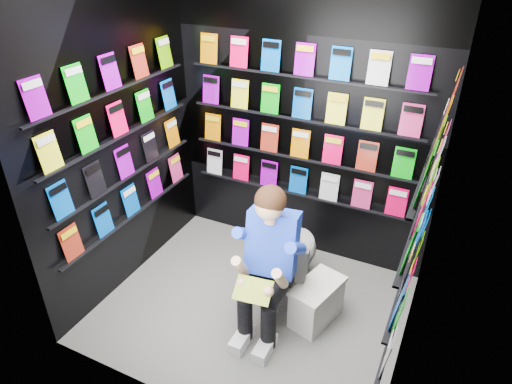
% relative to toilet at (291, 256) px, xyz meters
% --- Properties ---
extents(floor, '(2.40, 2.40, 0.00)m').
position_rel_toilet_xyz_m(floor, '(-0.19, -0.34, -0.37)').
color(floor, slate).
rests_on(floor, ground).
extents(wall_back, '(2.40, 0.04, 2.60)m').
position_rel_toilet_xyz_m(wall_back, '(-0.19, 0.66, 0.93)').
color(wall_back, black).
rests_on(wall_back, floor).
extents(wall_front, '(2.40, 0.04, 2.60)m').
position_rel_toilet_xyz_m(wall_front, '(-0.19, -1.34, 0.93)').
color(wall_front, black).
rests_on(wall_front, floor).
extents(wall_left, '(0.04, 2.00, 2.60)m').
position_rel_toilet_xyz_m(wall_left, '(-1.39, -0.34, 0.93)').
color(wall_left, black).
rests_on(wall_left, floor).
extents(wall_right, '(0.04, 2.00, 2.60)m').
position_rel_toilet_xyz_m(wall_right, '(1.01, -0.34, 0.93)').
color(wall_right, black).
rests_on(wall_right, floor).
extents(comics_back, '(2.10, 0.06, 1.37)m').
position_rel_toilet_xyz_m(comics_back, '(-0.19, 0.63, 0.94)').
color(comics_back, '#F4044F').
rests_on(comics_back, wall_back).
extents(comics_left, '(0.06, 1.70, 1.37)m').
position_rel_toilet_xyz_m(comics_left, '(-1.36, -0.34, 0.94)').
color(comics_left, '#F4044F').
rests_on(comics_left, wall_left).
extents(comics_right, '(0.06, 1.70, 1.37)m').
position_rel_toilet_xyz_m(comics_right, '(0.98, -0.34, 0.94)').
color(comics_right, '#F4044F').
rests_on(comics_right, wall_right).
extents(toilet, '(0.52, 0.80, 0.73)m').
position_rel_toilet_xyz_m(toilet, '(0.00, 0.00, 0.00)').
color(toilet, white).
rests_on(toilet, floor).
extents(longbox, '(0.35, 0.49, 0.33)m').
position_rel_toilet_xyz_m(longbox, '(0.33, -0.24, -0.20)').
color(longbox, white).
rests_on(longbox, floor).
extents(longbox_lid, '(0.38, 0.52, 0.03)m').
position_rel_toilet_xyz_m(longbox_lid, '(0.33, -0.24, -0.02)').
color(longbox_lid, white).
rests_on(longbox_lid, longbox).
extents(reader, '(0.60, 0.80, 1.36)m').
position_rel_toilet_xyz_m(reader, '(0.00, -0.38, 0.39)').
color(reader, blue).
rests_on(reader, toilet).
extents(held_comic, '(0.29, 0.19, 0.11)m').
position_rel_toilet_xyz_m(held_comic, '(0.00, -0.73, 0.21)').
color(held_comic, green).
rests_on(held_comic, reader).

